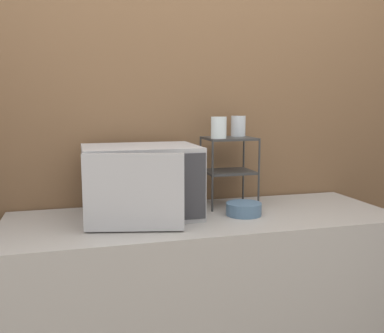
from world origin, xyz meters
TOP-DOWN VIEW (x-y plane):
  - wall_back at (0.00, 0.68)m, footprint 8.00×0.06m
  - counter at (0.00, 0.32)m, footprint 1.79×0.64m
  - microwave at (-0.28, 0.38)m, footprint 0.52×0.49m
  - dish_rack at (0.18, 0.49)m, footprint 0.25×0.21m
  - glass_front_left at (0.10, 0.43)m, footprint 0.08×0.08m
  - glass_back_right at (0.25, 0.55)m, footprint 0.08×0.08m
  - bowl at (0.18, 0.29)m, footprint 0.16×0.16m

SIDE VIEW (x-z plane):
  - counter at x=0.00m, z-range 0.00..0.93m
  - bowl at x=0.18m, z-range 0.93..0.99m
  - microwave at x=-0.28m, z-range 0.93..1.26m
  - dish_rack at x=0.18m, z-range 1.01..1.36m
  - wall_back at x=0.00m, z-range 0.00..2.60m
  - glass_front_left at x=0.10m, z-range 1.28..1.39m
  - glass_back_right at x=0.25m, z-range 1.28..1.39m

